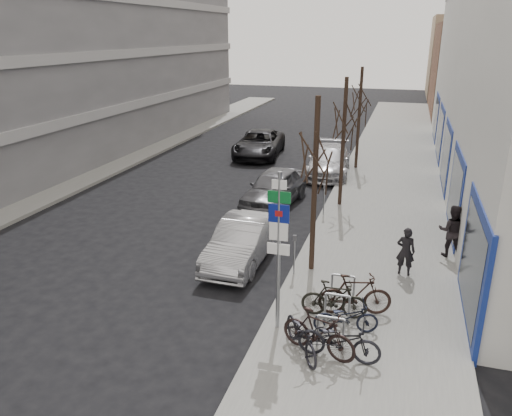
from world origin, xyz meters
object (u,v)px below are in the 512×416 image
Objects in this scene: bike_mid_curb at (346,315)px; parked_car_back at (329,161)px; tree_near at (316,145)px; parked_car_front at (243,241)px; pedestrian_near at (406,251)px; meter_back at (342,164)px; bike_near_left at (302,332)px; meter_mid at (324,197)px; tree_mid at (345,112)px; highway_sign_pole at (279,243)px; bike_near_right at (319,333)px; bike_mid_inner at (334,299)px; pedestrian_far at (452,231)px; meter_front at (294,251)px; tree_far at (361,94)px; bike_far_inner at (355,294)px; bike_far_curb at (339,337)px; parked_car_mid at (274,188)px; lane_car at (259,144)px; bike_rack at (337,305)px.

bike_mid_curb is 15.18m from parked_car_back.
tree_near is 1.27× the size of parked_car_front.
meter_back is at bearing -67.50° from pedestrian_near.
meter_mid is at bearing 62.84° from bike_near_left.
tree_mid is at bearing 73.30° from meter_mid.
bike_near_right is at bearing -34.84° from highway_sign_pole.
bike_near_left is at bearing 158.97° from bike_mid_inner.
tree_mid is 3.18× the size of bike_mid_inner.
tree_mid reaches higher than highway_sign_pole.
meter_mid is 6.73m from parked_car_back.
pedestrian_near is 0.85× the size of pedestrian_far.
meter_front reaches higher than bike_mid_curb.
parked_car_front is (-1.88, 0.68, -0.20)m from meter_front.
meter_mid is at bearing 26.50° from bike_near_right.
bike_near_left is (0.60, -17.38, -3.41)m from tree_far.
tree_near is 5.95m from meter_mid.
pedestrian_far reaches higher than parked_car_back.
bike_far_inner reaches higher than bike_near_right.
bike_mid_inner is (1.09, -9.13, -3.43)m from tree_mid.
bike_near_right is (0.38, 0.06, 0.02)m from bike_near_left.
highway_sign_pole is 3.31× the size of meter_mid.
bike_near_right is 2.07m from bike_far_inner.
bike_far_curb is at bearing -49.76° from parked_car_front.
highway_sign_pole is 0.76× the size of tree_mid.
tree_mid reaches higher than bike_far_curb.
meter_back is 14.90m from bike_near_right.
highway_sign_pole reaches higher than bike_near_right.
meter_front is at bearing 35.31° from pedestrian_far.
parked_car_mid is (-4.38, 8.40, 0.04)m from bike_far_inner.
bike_far_inner is at bearing -71.48° from lane_car.
highway_sign_pole reaches higher than bike_mid_curb.
tree_mid is 2.85× the size of bike_far_inner.
meter_front is at bearing -19.24° from parked_car_front.
pedestrian_far is (7.00, -3.78, 0.26)m from parked_car_mid.
parked_car_mid is at bearing -109.34° from parked_car_back.
lane_car is (-7.48, 19.02, 0.04)m from bike_far_curb.
bike_mid_curb is 5.12m from parked_car_front.
bike_rack is at bearing -162.59° from bike_mid_inner.
parked_car_back is 2.90× the size of pedestrian_far.
bike_far_curb is 0.34× the size of lane_car.
lane_car is at bearing 23.04° from bike_far_curb.
meter_mid is at bearing -49.99° from pedestrian_near.
bike_far_curb is (1.90, -9.38, -0.19)m from meter_mid.
bike_near_left is 0.95× the size of bike_far_curb.
meter_back is 5.03m from parked_car_mid.
bike_far_inner is (1.58, -15.35, -3.37)m from tree_far.
bike_mid_curb is 0.29× the size of lane_car.
bike_mid_inner is at bearing 65.73° from pedestrian_near.
bike_far_curb is at bearing -84.69° from parked_car_back.
meter_front is (-0.45, -7.00, -3.19)m from tree_mid.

